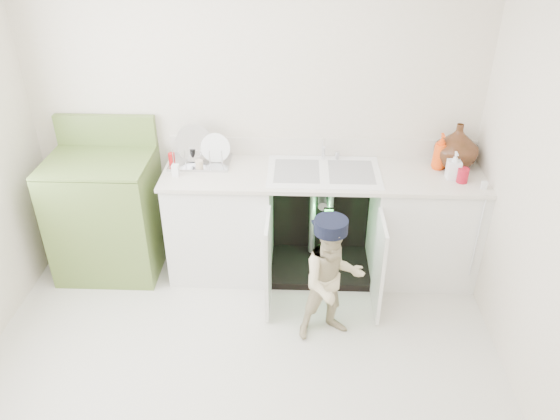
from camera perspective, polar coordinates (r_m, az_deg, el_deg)
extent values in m
plane|color=#BAB5A3|center=(3.74, -4.23, -16.98)|extent=(3.50, 3.50, 0.00)
cube|color=beige|center=(4.28, -2.80, 10.09)|extent=(3.50, 2.50, 0.02)
cube|color=silver|center=(4.41, -6.09, -1.33)|extent=(0.80, 0.60, 0.86)
cube|color=silver|center=(4.48, 14.64, -1.71)|extent=(0.80, 0.60, 0.86)
cube|color=black|center=(4.60, 4.27, 0.25)|extent=(0.80, 0.06, 0.86)
cube|color=black|center=(4.60, 4.16, -5.76)|extent=(0.80, 0.60, 0.06)
cylinder|color=gray|center=(4.44, 3.43, -0.62)|extent=(0.05, 0.05, 0.70)
cylinder|color=gray|center=(4.45, 5.23, -0.66)|extent=(0.05, 0.05, 0.70)
cylinder|color=gray|center=(4.32, 4.44, 0.94)|extent=(0.07, 0.18, 0.07)
cube|color=silver|center=(3.98, -1.26, -5.66)|extent=(0.03, 0.40, 0.76)
cube|color=silver|center=(4.02, 10.28, -5.83)|extent=(0.02, 0.40, 0.76)
cube|color=white|center=(4.15, 4.60, 3.77)|extent=(2.44, 0.64, 0.03)
cube|color=white|center=(4.37, 4.54, 6.55)|extent=(2.44, 0.02, 0.15)
cube|color=white|center=(4.14, 4.61, 3.89)|extent=(0.85, 0.55, 0.02)
cube|color=gray|center=(4.13, 1.77, 4.07)|extent=(0.34, 0.40, 0.01)
cube|color=gray|center=(4.15, 7.45, 3.94)|extent=(0.34, 0.40, 0.01)
cylinder|color=silver|center=(4.30, 4.57, 6.35)|extent=(0.03, 0.03, 0.17)
cylinder|color=silver|center=(4.21, 4.64, 6.94)|extent=(0.02, 0.14, 0.02)
cylinder|color=silver|center=(4.33, 6.01, 5.71)|extent=(0.04, 0.04, 0.06)
cylinder|color=silver|center=(4.25, 19.95, -2.65)|extent=(0.01, 0.01, 0.70)
cube|color=silver|center=(4.14, 20.55, 2.43)|extent=(0.04, 0.02, 0.06)
cube|color=silver|center=(4.31, -8.31, 4.98)|extent=(0.47, 0.31, 0.02)
cylinder|color=silver|center=(4.30, -8.89, 6.10)|extent=(0.29, 0.10, 0.28)
cylinder|color=white|center=(4.26, -6.73, 5.86)|extent=(0.23, 0.06, 0.23)
cylinder|color=silver|center=(4.22, -11.11, 5.35)|extent=(0.01, 0.01, 0.13)
cylinder|color=silver|center=(4.20, -9.86, 5.35)|extent=(0.01, 0.01, 0.13)
cylinder|color=silver|center=(4.18, -8.61, 5.35)|extent=(0.01, 0.01, 0.13)
cylinder|color=silver|center=(4.17, -7.35, 5.34)|extent=(0.01, 0.01, 0.13)
cylinder|color=silver|center=(4.15, -6.07, 5.33)|extent=(0.01, 0.01, 0.13)
imported|color=#452513|center=(4.35, 18.00, 6.40)|extent=(0.33, 0.33, 0.34)
imported|color=#EE440C|center=(4.30, 16.41, 5.89)|extent=(0.11, 0.11, 0.28)
imported|color=white|center=(4.19, 17.74, 4.46)|extent=(0.09, 0.10, 0.21)
cylinder|color=#A30E20|center=(4.18, 18.56, 3.45)|extent=(0.08, 0.08, 0.11)
cylinder|color=red|center=(4.30, -11.24, 5.24)|extent=(0.05, 0.05, 0.10)
cylinder|color=#C8B392|center=(4.19, -8.43, 4.63)|extent=(0.06, 0.06, 0.08)
cylinder|color=black|center=(4.29, -9.05, 5.59)|extent=(0.04, 0.04, 0.12)
cube|color=white|center=(4.13, -10.87, 4.09)|extent=(0.05, 0.05, 0.09)
cube|color=olive|center=(4.58, -17.60, -0.68)|extent=(0.79, 0.65, 0.96)
cube|color=olive|center=(4.36, -18.61, 4.88)|extent=(0.79, 0.65, 0.02)
cube|color=olive|center=(4.55, -17.76, 7.94)|extent=(0.79, 0.06, 0.25)
cylinder|color=black|center=(4.30, -21.74, 3.82)|extent=(0.18, 0.18, 0.02)
cylinder|color=silver|center=(4.29, -21.77, 3.96)|extent=(0.21, 0.21, 0.01)
cylinder|color=black|center=(4.56, -20.31, 5.67)|extent=(0.18, 0.18, 0.02)
cylinder|color=silver|center=(4.56, -20.34, 5.80)|extent=(0.21, 0.21, 0.01)
cylinder|color=black|center=(4.16, -16.72, 3.85)|extent=(0.18, 0.18, 0.02)
cylinder|color=silver|center=(4.15, -16.74, 3.99)|extent=(0.21, 0.21, 0.01)
cylinder|color=black|center=(4.43, -15.54, 5.74)|extent=(0.18, 0.18, 0.02)
cylinder|color=silver|center=(4.43, -15.56, 5.88)|extent=(0.21, 0.21, 0.01)
imported|color=beige|center=(3.73, 5.47, -7.39)|extent=(0.54, 0.47, 0.93)
cylinder|color=black|center=(3.48, 5.82, -1.77)|extent=(0.28, 0.28, 0.09)
cube|color=black|center=(3.58, 5.25, -1.41)|extent=(0.19, 0.14, 0.01)
cube|color=black|center=(3.93, 5.09, -0.64)|extent=(0.07, 0.01, 0.14)
cube|color=#26F23F|center=(3.92, 5.10, -0.70)|extent=(0.06, 0.00, 0.12)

